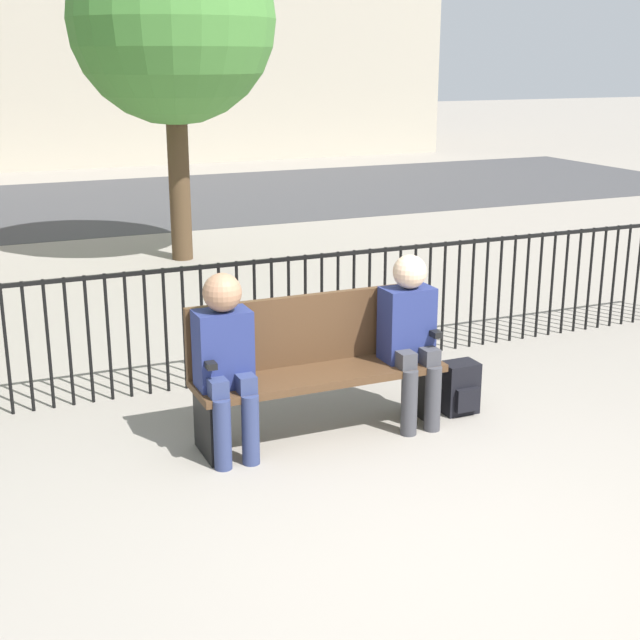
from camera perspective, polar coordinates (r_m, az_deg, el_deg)
The scene contains 8 objects.
ground_plane at distance 4.67m, azimuth 8.55°, elevation -14.95°, with size 80.00×80.00×0.00m, color gray.
park_bench at distance 5.87m, azimuth -0.31°, elevation -2.68°, with size 1.67×0.45×0.92m.
seated_person_0 at distance 5.48m, azimuth -6.06°, elevation -2.17°, with size 0.34×0.39×1.18m.
seated_person_1 at distance 5.97m, azimuth 5.80°, elevation -0.64°, with size 0.34×0.39×1.17m.
backpack at distance 6.36m, azimuth 8.93°, elevation -4.33°, with size 0.25×0.22×0.37m.
fence_railing at distance 6.84m, azimuth -4.16°, elevation 0.69°, with size 9.01×0.03×0.95m.
tree_1 at distance 10.96m, azimuth -9.45°, elevation 18.40°, with size 2.42×2.42×4.04m.
street_surface at distance 15.68m, azimuth -15.41°, elevation 7.10°, with size 24.00×6.00×0.01m.
Camera 1 is at (-2.19, -3.33, 2.43)m, focal length 50.00 mm.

